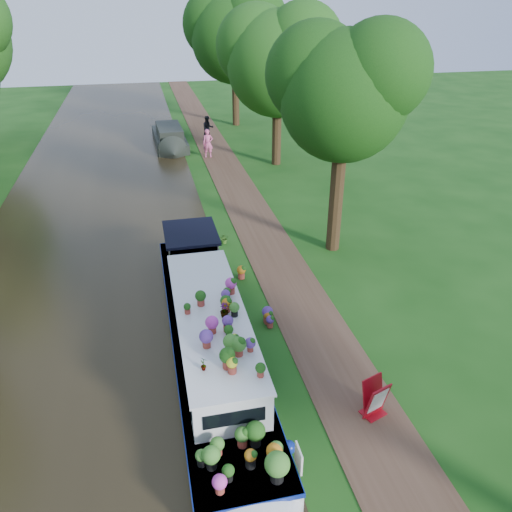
# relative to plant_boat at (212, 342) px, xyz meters

# --- Properties ---
(ground) EXTENTS (100.00, 100.00, 0.00)m
(ground) POSITION_rel_plant_boat_xyz_m (2.25, 3.39, -0.85)
(ground) COLOR #154310
(ground) RESTS_ON ground
(canal_water) EXTENTS (10.00, 100.00, 0.02)m
(canal_water) POSITION_rel_plant_boat_xyz_m (-3.75, 3.39, -0.84)
(canal_water) COLOR black
(canal_water) RESTS_ON ground
(towpath) EXTENTS (2.20, 100.00, 0.03)m
(towpath) POSITION_rel_plant_boat_xyz_m (3.45, 3.39, -0.84)
(towpath) COLOR #493022
(towpath) RESTS_ON ground
(plant_boat) EXTENTS (2.29, 13.52, 2.27)m
(plant_boat) POSITION_rel_plant_boat_xyz_m (0.00, 0.00, 0.00)
(plant_boat) COLOR white
(plant_boat) RESTS_ON canal_water
(tree_near_overhang) EXTENTS (5.52, 5.28, 8.99)m
(tree_near_overhang) POSITION_rel_plant_boat_xyz_m (6.04, 6.46, 5.75)
(tree_near_overhang) COLOR black
(tree_near_overhang) RESTS_ON ground
(tree_near_mid) EXTENTS (6.90, 6.60, 9.40)m
(tree_near_mid) POSITION_rel_plant_boat_xyz_m (6.73, 18.47, 5.58)
(tree_near_mid) COLOR black
(tree_near_mid) RESTS_ON ground
(tree_near_far) EXTENTS (7.59, 7.26, 10.30)m
(tree_near_far) POSITION_rel_plant_boat_xyz_m (6.23, 29.48, 6.20)
(tree_near_far) COLOR black
(tree_near_far) RESTS_ON ground
(second_boat) EXTENTS (2.24, 7.28, 1.40)m
(second_boat) POSITION_rel_plant_boat_xyz_m (0.50, 24.16, -0.28)
(second_boat) COLOR black
(second_boat) RESTS_ON canal_water
(sandwich_board) EXTENTS (0.70, 0.71, 1.03)m
(sandwich_board) POSITION_rel_plant_boat_xyz_m (3.73, -2.81, -0.35)
(sandwich_board) COLOR #A00B16
(sandwich_board) RESTS_ON towpath
(pedestrian_pink) EXTENTS (0.71, 0.52, 1.81)m
(pedestrian_pink) POSITION_rel_plant_boat_xyz_m (2.75, 20.76, 0.08)
(pedestrian_pink) COLOR #CE547A
(pedestrian_pink) RESTS_ON towpath
(pedestrian_dark) EXTENTS (0.90, 0.73, 1.74)m
(pedestrian_dark) POSITION_rel_plant_boat_xyz_m (3.34, 25.03, 0.05)
(pedestrian_dark) COLOR black
(pedestrian_dark) RESTS_ON towpath
(verge_plant) EXTENTS (0.46, 0.41, 0.46)m
(verge_plant) POSITION_rel_plant_boat_xyz_m (1.65, 7.86, -0.62)
(verge_plant) COLOR #33601D
(verge_plant) RESTS_ON ground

